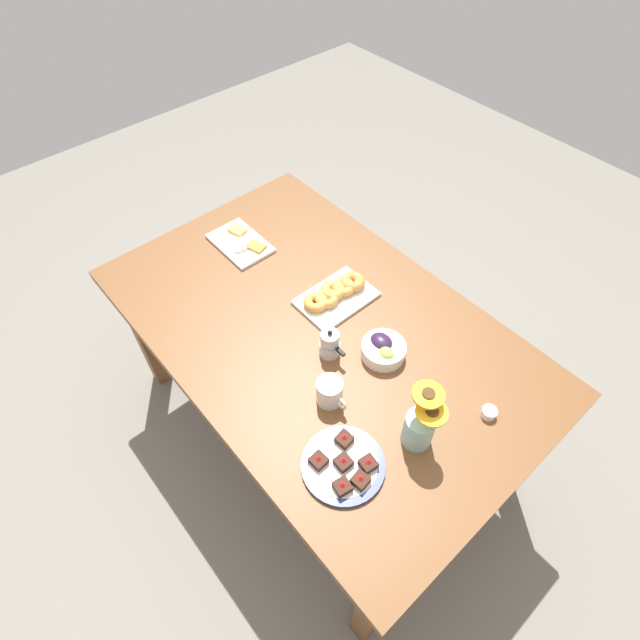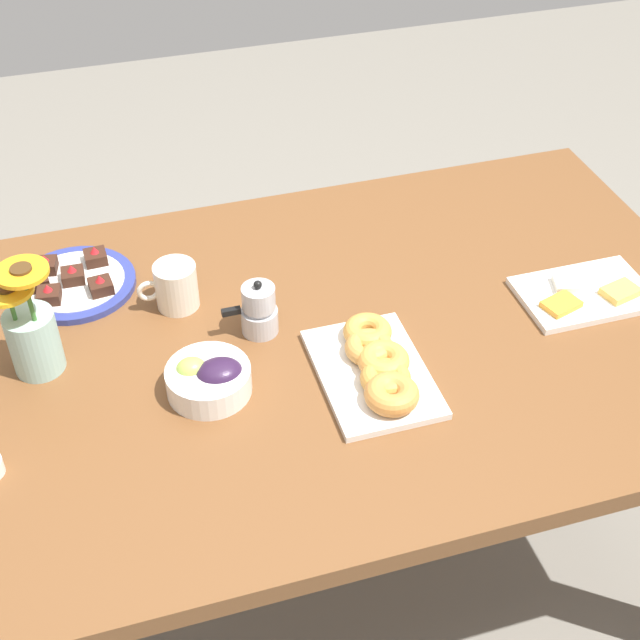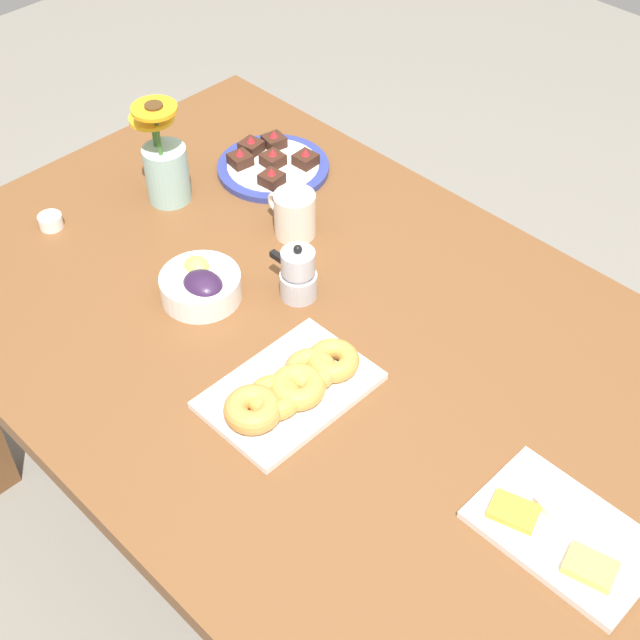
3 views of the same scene
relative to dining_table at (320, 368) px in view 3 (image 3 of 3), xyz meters
The scene contains 10 objects.
ground_plane 0.65m from the dining_table, ahead, with size 6.00×6.00×0.00m, color slate.
dining_table is the anchor object (origin of this frame).
coffee_mug 0.32m from the dining_table, 35.11° to the right, with size 0.12×0.08×0.09m.
grape_bowl 0.27m from the dining_table, 20.07° to the left, with size 0.15×0.15×0.07m.
cheese_platter 0.55m from the dining_table, behind, with size 0.26×0.17×0.03m.
croissant_platter 0.19m from the dining_table, 116.47° to the left, with size 0.19×0.29×0.05m.
jam_cup_honey 0.63m from the dining_table, 15.29° to the left, with size 0.05×0.05×0.03m.
dessert_plate 0.53m from the dining_table, 33.54° to the right, with size 0.24×0.24×0.05m.
flower_vase 0.54m from the dining_table, ahead, with size 0.12×0.11×0.24m.
moka_pot 0.18m from the dining_table, 24.76° to the right, with size 0.11×0.07×0.12m.
Camera 3 is at (-0.78, 0.78, 1.87)m, focal length 50.00 mm.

